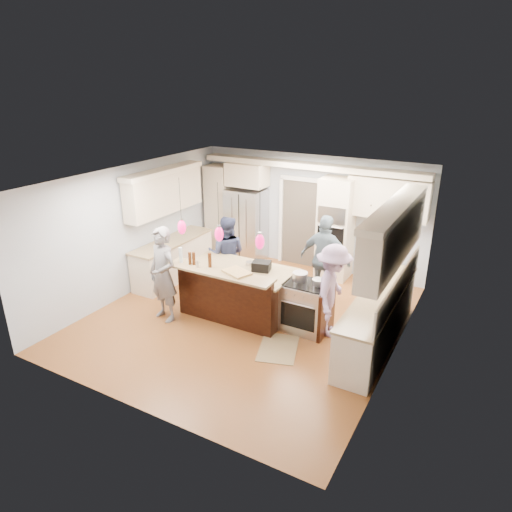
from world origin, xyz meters
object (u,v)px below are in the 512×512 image
(refrigerator, at_px, (246,225))
(kitchen_island, at_px, (238,290))
(person_far_left, at_px, (227,254))
(island_range, at_px, (307,307))
(person_bar_end, at_px, (163,275))

(refrigerator, distance_m, kitchen_island, 2.91)
(kitchen_island, relative_size, person_far_left, 1.27)
(refrigerator, bearing_deg, kitchen_island, -63.09)
(island_range, xyz_separation_m, person_far_left, (-2.15, 0.70, 0.37))
(refrigerator, relative_size, kitchen_island, 0.86)
(person_bar_end, relative_size, person_far_left, 1.10)
(kitchen_island, relative_size, person_bar_end, 1.15)
(kitchen_island, bearing_deg, person_far_left, 133.66)
(refrigerator, distance_m, person_far_left, 1.88)
(kitchen_island, bearing_deg, refrigerator, 116.91)
(island_range, relative_size, person_bar_end, 0.51)
(person_bar_end, distance_m, person_far_left, 1.67)
(person_bar_end, xyz_separation_m, person_far_left, (0.35, 1.63, -0.08))
(kitchen_island, height_order, person_far_left, person_far_left)
(refrigerator, distance_m, island_range, 3.71)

